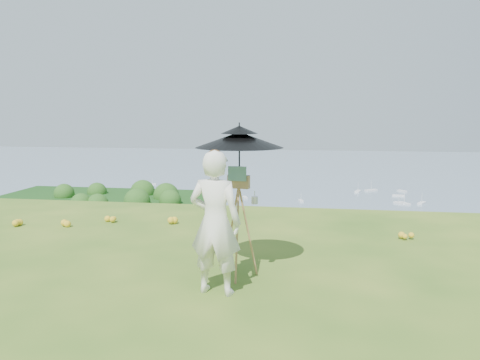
# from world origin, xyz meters

# --- Properties ---
(shoreline_tier) EXTENTS (170.00, 28.00, 8.00)m
(shoreline_tier) POSITION_xyz_m (0.00, 75.00, -36.00)
(shoreline_tier) COLOR gray
(shoreline_tier) RESTS_ON bay_water
(bay_water) EXTENTS (700.00, 700.00, 0.00)m
(bay_water) POSITION_xyz_m (0.00, 240.00, -34.00)
(bay_water) COLOR #7393A5
(bay_water) RESTS_ON ground
(peninsula) EXTENTS (90.00, 60.00, 12.00)m
(peninsula) POSITION_xyz_m (-75.00, 155.00, -29.00)
(peninsula) COLOR #0E3610
(peninsula) RESTS_ON bay_water
(slope_trees) EXTENTS (110.00, 50.00, 6.00)m
(slope_trees) POSITION_xyz_m (0.00, 35.00, -15.00)
(slope_trees) COLOR #184E17
(slope_trees) RESTS_ON forest_slope
(harbor_town) EXTENTS (110.00, 22.00, 5.00)m
(harbor_town) POSITION_xyz_m (0.00, 75.00, -29.50)
(harbor_town) COLOR silver
(harbor_town) RESTS_ON shoreline_tier
(moored_boats) EXTENTS (140.00, 140.00, 0.70)m
(moored_boats) POSITION_xyz_m (-12.50, 161.00, -33.65)
(moored_boats) COLOR white
(moored_boats) RESTS_ON bay_water
(wildflowers) EXTENTS (10.00, 10.50, 0.12)m
(wildflowers) POSITION_xyz_m (0.00, 0.25, 0.06)
(wildflowers) COLOR gold
(wildflowers) RESTS_ON ground
(painter) EXTENTS (0.67, 0.49, 1.71)m
(painter) POSITION_xyz_m (1.70, 1.73, 0.85)
(painter) COLOR white
(painter) RESTS_ON ground
(field_easel) EXTENTS (0.64, 0.64, 1.46)m
(field_easel) POSITION_xyz_m (1.88, 2.31, 0.73)
(field_easel) COLOR olive
(field_easel) RESTS_ON ground
(sun_umbrella) EXTENTS (1.19, 1.19, 0.81)m
(sun_umbrella) POSITION_xyz_m (1.89, 2.34, 1.61)
(sun_umbrella) COLOR black
(sun_umbrella) RESTS_ON field_easel
(painter_cap) EXTENTS (0.24, 0.27, 0.10)m
(painter_cap) POSITION_xyz_m (1.70, 1.73, 1.66)
(painter_cap) COLOR #DD7987
(painter_cap) RESTS_ON painter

